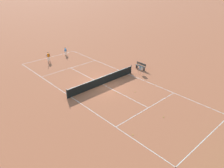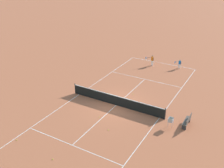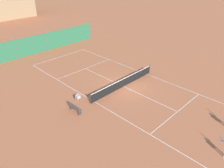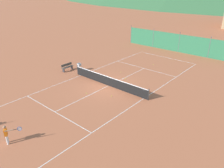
{
  "view_description": "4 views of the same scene",
  "coord_description": "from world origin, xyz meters",
  "px_view_note": "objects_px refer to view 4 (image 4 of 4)",
  "views": [
    {
      "loc": [
        13.76,
        16.45,
        10.91
      ],
      "look_at": [
        0.58,
        2.15,
        1.05
      ],
      "focal_mm": 35.0,
      "sensor_mm": 36.0,
      "label": 1
    },
    {
      "loc": [
        -9.8,
        17.76,
        11.98
      ],
      "look_at": [
        1.23,
        -1.38,
        1.24
      ],
      "focal_mm": 42.0,
      "sensor_mm": 36.0,
      "label": 2
    },
    {
      "loc": [
        -15.16,
        -13.26,
        11.46
      ],
      "look_at": [
        -1.51,
        0.23,
        0.81
      ],
      "focal_mm": 35.0,
      "sensor_mm": 36.0,
      "label": 3
    },
    {
      "loc": [
        12.93,
        -14.61,
        9.13
      ],
      "look_at": [
        1.68,
        -1.45,
        1.18
      ],
      "focal_mm": 35.0,
      "sensor_mm": 36.0,
      "label": 4
    }
  ],
  "objects_px": {
    "player_far_baseline": "(7,133)",
    "tennis_ball_mid_court": "(126,79)",
    "tennis_ball_alley_left": "(112,96)",
    "tennis_ball_service_box": "(121,72)",
    "tennis_ball_by_net_right": "(180,72)",
    "courtside_bench": "(67,67)",
    "tennis_ball_by_net_left": "(153,65)",
    "tennis_net": "(109,81)",
    "tennis_ball_alley_right": "(86,93)",
    "ball_hopper": "(79,65)"
  },
  "relations": [
    {
      "from": "tennis_ball_by_net_left",
      "to": "tennis_ball_alley_right",
      "type": "relative_size",
      "value": 1.0
    },
    {
      "from": "tennis_ball_by_net_left",
      "to": "tennis_ball_alley_left",
      "type": "xyz_separation_m",
      "value": [
        1.48,
        -9.72,
        0.0
      ]
    },
    {
      "from": "tennis_ball_by_net_left",
      "to": "tennis_ball_alley_right",
      "type": "xyz_separation_m",
      "value": [
        -0.63,
        -10.81,
        0.0
      ]
    },
    {
      "from": "courtside_bench",
      "to": "tennis_ball_alley_left",
      "type": "bearing_deg",
      "value": -10.63
    },
    {
      "from": "courtside_bench",
      "to": "player_far_baseline",
      "type": "bearing_deg",
      "value": -55.52
    },
    {
      "from": "player_far_baseline",
      "to": "courtside_bench",
      "type": "distance_m",
      "value": 12.76
    },
    {
      "from": "tennis_ball_alley_left",
      "to": "tennis_ball_mid_court",
      "type": "xyz_separation_m",
      "value": [
        -1.43,
        3.94,
        0.0
      ]
    },
    {
      "from": "tennis_ball_by_net_left",
      "to": "tennis_ball_by_net_right",
      "type": "bearing_deg",
      "value": -3.62
    },
    {
      "from": "tennis_ball_by_net_right",
      "to": "courtside_bench",
      "type": "xyz_separation_m",
      "value": [
        -10.17,
        -7.98,
        0.42
      ]
    },
    {
      "from": "tennis_ball_service_box",
      "to": "tennis_ball_mid_court",
      "type": "distance_m",
      "value": 1.96
    },
    {
      "from": "tennis_ball_alley_right",
      "to": "courtside_bench",
      "type": "relative_size",
      "value": 0.04
    },
    {
      "from": "tennis_ball_alley_right",
      "to": "ball_hopper",
      "type": "height_order",
      "value": "ball_hopper"
    },
    {
      "from": "tennis_ball_alley_right",
      "to": "tennis_ball_by_net_right",
      "type": "bearing_deg",
      "value": 68.12
    },
    {
      "from": "tennis_ball_alley_right",
      "to": "courtside_bench",
      "type": "distance_m",
      "value": 6.48
    },
    {
      "from": "tennis_net",
      "to": "tennis_ball_service_box",
      "type": "bearing_deg",
      "value": 110.12
    },
    {
      "from": "tennis_ball_service_box",
      "to": "ball_hopper",
      "type": "distance_m",
      "value": 4.85
    },
    {
      "from": "tennis_ball_by_net_right",
      "to": "tennis_ball_by_net_left",
      "type": "bearing_deg",
      "value": 176.38
    },
    {
      "from": "player_far_baseline",
      "to": "ball_hopper",
      "type": "bearing_deg",
      "value": 118.43
    },
    {
      "from": "player_far_baseline",
      "to": "tennis_net",
      "type": "bearing_deg",
      "value": 94.78
    },
    {
      "from": "player_far_baseline",
      "to": "ball_hopper",
      "type": "xyz_separation_m",
      "value": [
        -6.18,
        11.42,
        -0.11
      ]
    },
    {
      "from": "tennis_net",
      "to": "tennis_ball_by_net_right",
      "type": "distance_m",
      "value": 8.86
    },
    {
      "from": "tennis_net",
      "to": "tennis_ball_alley_right",
      "type": "height_order",
      "value": "tennis_net"
    },
    {
      "from": "tennis_ball_service_box",
      "to": "tennis_ball_mid_court",
      "type": "height_order",
      "value": "same"
    },
    {
      "from": "player_far_baseline",
      "to": "tennis_ball_by_net_right",
      "type": "distance_m",
      "value": 18.74
    },
    {
      "from": "tennis_net",
      "to": "tennis_ball_by_net_right",
      "type": "relative_size",
      "value": 139.09
    },
    {
      "from": "tennis_ball_service_box",
      "to": "tennis_ball_mid_court",
      "type": "xyz_separation_m",
      "value": [
        1.57,
        -1.17,
        0.0
      ]
    },
    {
      "from": "player_far_baseline",
      "to": "courtside_bench",
      "type": "bearing_deg",
      "value": 124.48
    },
    {
      "from": "tennis_ball_alley_left",
      "to": "tennis_ball_service_box",
      "type": "height_order",
      "value": "same"
    },
    {
      "from": "tennis_ball_service_box",
      "to": "tennis_ball_by_net_right",
      "type": "distance_m",
      "value": 6.75
    },
    {
      "from": "player_far_baseline",
      "to": "tennis_ball_by_net_left",
      "type": "relative_size",
      "value": 19.96
    },
    {
      "from": "tennis_ball_service_box",
      "to": "tennis_ball_alley_right",
      "type": "distance_m",
      "value": 6.26
    },
    {
      "from": "tennis_ball_mid_court",
      "to": "ball_hopper",
      "type": "relative_size",
      "value": 0.07
    },
    {
      "from": "tennis_net",
      "to": "tennis_ball_by_net_left",
      "type": "bearing_deg",
      "value": 88.59
    },
    {
      "from": "tennis_ball_alley_left",
      "to": "ball_hopper",
      "type": "xyz_separation_m",
      "value": [
        -6.99,
        2.41,
        0.62
      ]
    },
    {
      "from": "player_far_baseline",
      "to": "tennis_ball_mid_court",
      "type": "height_order",
      "value": "player_far_baseline"
    },
    {
      "from": "player_far_baseline",
      "to": "tennis_ball_service_box",
      "type": "height_order",
      "value": "player_far_baseline"
    },
    {
      "from": "tennis_ball_alley_left",
      "to": "tennis_ball_mid_court",
      "type": "distance_m",
      "value": 4.19
    },
    {
      "from": "tennis_net",
      "to": "tennis_ball_alley_left",
      "type": "distance_m",
      "value": 2.31
    },
    {
      "from": "tennis_ball_alley_left",
      "to": "ball_hopper",
      "type": "height_order",
      "value": "ball_hopper"
    },
    {
      "from": "player_far_baseline",
      "to": "tennis_ball_by_net_right",
      "type": "height_order",
      "value": "player_far_baseline"
    },
    {
      "from": "tennis_ball_service_box",
      "to": "tennis_ball_alley_right",
      "type": "xyz_separation_m",
      "value": [
        0.89,
        -6.2,
        0.0
      ]
    },
    {
      "from": "tennis_ball_alley_right",
      "to": "tennis_ball_by_net_right",
      "type": "height_order",
      "value": "same"
    },
    {
      "from": "tennis_ball_alley_left",
      "to": "tennis_ball_service_box",
      "type": "xyz_separation_m",
      "value": [
        -3.0,
        5.11,
        0.0
      ]
    },
    {
      "from": "tennis_ball_service_box",
      "to": "tennis_ball_alley_right",
      "type": "relative_size",
      "value": 1.0
    },
    {
      "from": "tennis_ball_by_net_left",
      "to": "courtside_bench",
      "type": "bearing_deg",
      "value": -128.57
    },
    {
      "from": "player_far_baseline",
      "to": "tennis_ball_by_net_right",
      "type": "xyz_separation_m",
      "value": [
        2.94,
        18.5,
        -0.73
      ]
    },
    {
      "from": "tennis_ball_mid_court",
      "to": "tennis_ball_alley_left",
      "type": "bearing_deg",
      "value": -70.04
    },
    {
      "from": "player_far_baseline",
      "to": "tennis_ball_service_box",
      "type": "relative_size",
      "value": 19.96
    },
    {
      "from": "tennis_ball_by_net_left",
      "to": "tennis_ball_mid_court",
      "type": "bearing_deg",
      "value": -89.5
    },
    {
      "from": "player_far_baseline",
      "to": "tennis_ball_alley_right",
      "type": "relative_size",
      "value": 19.96
    }
  ]
}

